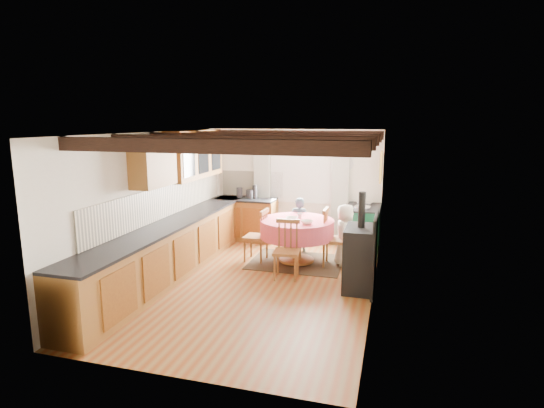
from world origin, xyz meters
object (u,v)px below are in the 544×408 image
(aga_range, at_px, (363,229))
(cup, at_px, (300,215))
(child_right, at_px, (345,235))
(chair_near, at_px, (286,250))
(chair_right, at_px, (335,238))
(dining_table, at_px, (297,241))
(chair_left, at_px, (256,235))
(child_far, at_px, (299,224))
(cast_iron_stove, at_px, (360,241))

(aga_range, relative_size, cup, 10.50)
(child_right, bearing_deg, aga_range, -13.79)
(aga_range, bearing_deg, chair_near, -120.16)
(child_right, bearing_deg, chair_right, 119.57)
(dining_table, distance_m, chair_left, 0.77)
(dining_table, distance_m, chair_right, 0.71)
(chair_right, xyz_separation_m, child_far, (-0.82, 0.73, 0.02))
(child_far, bearing_deg, chair_right, 137.91)
(dining_table, relative_size, aga_range, 1.32)
(cast_iron_stove, bearing_deg, chair_near, 173.25)
(aga_range, bearing_deg, child_right, -104.49)
(chair_left, height_order, aga_range, chair_left)
(chair_right, bearing_deg, cup, 77.27)
(aga_range, bearing_deg, child_far, -166.23)
(dining_table, bearing_deg, chair_right, -0.03)
(chair_left, distance_m, chair_right, 1.46)
(chair_near, bearing_deg, child_far, 88.96)
(chair_right, distance_m, aga_range, 1.11)
(dining_table, bearing_deg, chair_near, -89.11)
(dining_table, distance_m, cup, 0.48)
(chair_near, bearing_deg, cast_iron_stove, -12.47)
(dining_table, height_order, chair_right, chair_right)
(chair_near, xyz_separation_m, cup, (0.00, 1.01, 0.37))
(dining_table, xyz_separation_m, child_far, (-0.12, 0.73, 0.14))
(child_right, xyz_separation_m, cup, (-0.85, 0.07, 0.29))
(chair_left, relative_size, child_right, 0.87)
(chair_near, height_order, cast_iron_stove, cast_iron_stove)
(chair_right, xyz_separation_m, aga_range, (0.40, 1.03, -0.06))
(cast_iron_stove, bearing_deg, child_far, 127.70)
(chair_near, relative_size, chair_left, 0.99)
(dining_table, height_order, child_far, child_far)
(chair_right, xyz_separation_m, child_right, (0.16, 0.09, 0.04))
(chair_right, bearing_deg, aga_range, -20.89)
(chair_right, bearing_deg, chair_near, 141.37)
(chair_near, relative_size, child_right, 0.87)
(chair_left, relative_size, cup, 10.18)
(dining_table, height_order, chair_left, chair_left)
(chair_left, relative_size, chair_right, 0.94)
(cast_iron_stove, relative_size, cup, 15.88)
(dining_table, relative_size, cast_iron_stove, 0.88)
(child_right, bearing_deg, cast_iron_stove, -161.12)
(chair_near, relative_size, chair_right, 0.93)
(chair_near, bearing_deg, chair_left, 130.14)
(cup, bearing_deg, child_far, 102.78)
(child_right, distance_m, cup, 0.90)
(chair_near, xyz_separation_m, child_far, (-0.13, 1.58, 0.06))
(aga_range, bearing_deg, dining_table, -136.98)
(chair_near, distance_m, cup, 1.07)
(dining_table, xyz_separation_m, chair_near, (0.01, -0.85, 0.08))
(chair_near, height_order, chair_left, chair_left)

